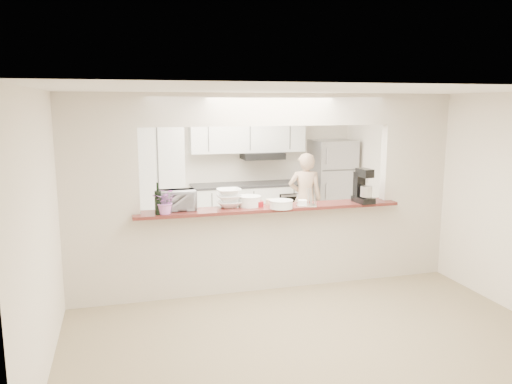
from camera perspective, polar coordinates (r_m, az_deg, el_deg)
name	(u,v)px	position (r m, az deg, el deg)	size (l,w,h in m)	color
floor	(269,287)	(6.65, 1.46, -10.80)	(6.00, 6.00, 0.00)	gray
tile_overlay	(241,253)	(8.07, -1.76, -6.99)	(5.00, 2.90, 0.01)	beige
partition	(269,175)	(6.28, 1.52, 1.94)	(5.00, 0.15, 2.50)	beige
bar_counter	(269,245)	(6.47, 1.49, -6.05)	(3.40, 0.38, 1.09)	beige
kitchen_cabinets	(215,183)	(8.93, -4.74, 1.04)	(3.15, 0.62, 2.25)	silver
refrigerator	(332,185)	(9.55, 8.66, 0.78)	(0.75, 0.70, 1.70)	#A0A0A4
flower_left	(166,201)	(5.93, -10.30, -1.04)	(0.28, 0.24, 0.31)	#E87BCE
wine_bottle_a	(158,204)	(5.92, -11.13, -1.33)	(0.07, 0.07, 0.33)	black
wine_bottle_b	(158,202)	(5.92, -11.14, -1.14)	(0.08, 0.08, 0.38)	black
toaster_oven	(178,200)	(6.14, -8.95, -0.93)	(0.44, 0.30, 0.24)	#9F9FA3
serving_bowls	(229,198)	(6.25, -3.10, -0.71)	(0.31, 0.31, 0.23)	white
plate_stack_a	(249,201)	(6.30, -0.76, -1.04)	(0.29, 0.29, 0.13)	white
plate_stack_b	(281,204)	(6.19, 2.90, -1.39)	(0.29, 0.29, 0.10)	white
red_bowl	(258,204)	(6.29, 0.23, -1.36)	(0.14, 0.14, 0.07)	maroon
tan_bowl	(271,202)	(6.43, 1.72, -1.13)	(0.14, 0.14, 0.06)	beige
utensil_caddy	(307,199)	(6.33, 5.80, -0.75)	(0.28, 0.20, 0.23)	silver
stand_mixer	(363,187)	(6.67, 12.13, 0.53)	(0.22, 0.32, 0.45)	black
flower_right	(360,186)	(6.84, 11.85, 0.65)	(0.21, 0.21, 0.37)	#AA65BD
person	(305,199)	(8.50, 5.63, -0.79)	(0.57, 0.37, 1.55)	tan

